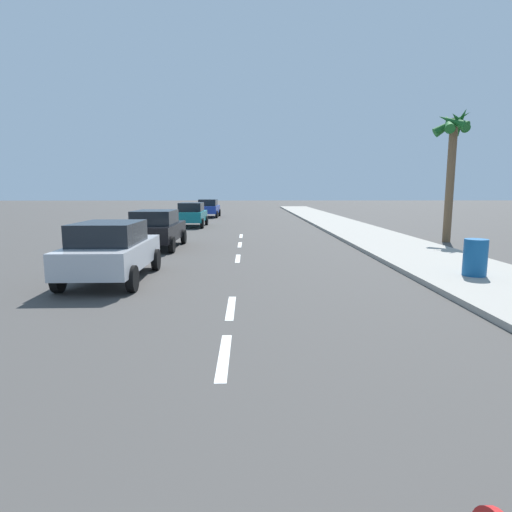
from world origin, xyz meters
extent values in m
plane|color=#423F3D|center=(0.00, 20.00, 0.00)|extent=(160.00, 160.00, 0.00)
cube|color=#9E998E|center=(6.61, 22.00, 0.07)|extent=(3.60, 80.00, 0.14)
cube|color=white|center=(0.00, 8.29, 0.00)|extent=(0.16, 1.80, 0.01)
cube|color=white|center=(0.00, 10.90, 0.00)|extent=(0.16, 1.80, 0.01)
cube|color=white|center=(0.00, 17.29, 0.00)|extent=(0.16, 1.80, 0.01)
cube|color=white|center=(0.00, 21.12, 0.00)|extent=(0.16, 1.80, 0.01)
cube|color=white|center=(0.00, 24.73, 0.00)|extent=(0.16, 1.80, 0.01)
cube|color=#B7BABF|center=(-3.26, 13.71, 0.69)|extent=(1.78, 4.15, 0.64)
cube|color=black|center=(-3.26, 13.51, 1.29)|extent=(1.55, 2.16, 0.56)
cylinder|color=black|center=(-4.15, 15.11, 0.32)|extent=(0.19, 0.64, 0.64)
cylinder|color=black|center=(-2.41, 15.13, 0.32)|extent=(0.19, 0.64, 0.64)
cylinder|color=black|center=(-4.11, 12.30, 0.32)|extent=(0.19, 0.64, 0.64)
cylinder|color=black|center=(-2.38, 12.32, 0.32)|extent=(0.19, 0.64, 0.64)
cube|color=black|center=(-3.42, 20.14, 0.69)|extent=(1.80, 4.21, 0.64)
cube|color=black|center=(-3.42, 19.93, 1.29)|extent=(1.57, 2.20, 0.56)
cylinder|color=black|center=(-4.29, 21.58, 0.32)|extent=(0.19, 0.64, 0.64)
cylinder|color=black|center=(-2.53, 21.56, 0.32)|extent=(0.19, 0.64, 0.64)
cylinder|color=black|center=(-4.32, 18.72, 0.32)|extent=(0.19, 0.64, 0.64)
cylinder|color=black|center=(-2.56, 18.71, 0.32)|extent=(0.19, 0.64, 0.64)
cube|color=#14727A|center=(-3.31, 30.61, 0.69)|extent=(1.67, 3.89, 0.64)
cube|color=black|center=(-3.31, 30.42, 1.29)|extent=(1.45, 2.03, 0.56)
cylinder|color=black|center=(-4.10, 31.94, 0.32)|extent=(0.19, 0.64, 0.64)
cylinder|color=black|center=(-2.48, 31.92, 0.32)|extent=(0.19, 0.64, 0.64)
cylinder|color=black|center=(-4.13, 29.30, 0.32)|extent=(0.19, 0.64, 0.64)
cylinder|color=black|center=(-2.51, 29.29, 0.32)|extent=(0.19, 0.64, 0.64)
cube|color=#1E389E|center=(-3.12, 40.59, 0.69)|extent=(1.78, 4.06, 0.64)
cube|color=black|center=(-3.12, 40.39, 1.29)|extent=(1.53, 2.13, 0.56)
cylinder|color=black|center=(-3.93, 41.98, 0.32)|extent=(0.19, 0.64, 0.64)
cylinder|color=black|center=(-2.24, 41.94, 0.32)|extent=(0.19, 0.64, 0.64)
cylinder|color=black|center=(-3.99, 39.24, 0.32)|extent=(0.19, 0.64, 0.64)
cylinder|color=black|center=(-2.30, 39.21, 0.32)|extent=(0.19, 0.64, 0.64)
cylinder|color=brown|center=(9.58, 22.00, 2.77)|extent=(0.36, 0.36, 5.55)
cone|color=#195B23|center=(9.83, 21.98, 5.40)|extent=(0.56, 1.47, 1.30)
cone|color=#195B23|center=(9.62, 22.25, 5.40)|extent=(1.72, 0.69, 1.29)
cone|color=#195B23|center=(9.36, 22.11, 5.40)|extent=(0.96, 1.59, 1.30)
cone|color=#195B23|center=(9.41, 21.82, 5.40)|extent=(1.30, 1.40, 1.14)
cone|color=#195B23|center=(9.70, 21.78, 5.40)|extent=(1.48, 1.22, 1.01)
cylinder|color=#14518C|center=(6.37, 13.43, 0.63)|extent=(0.60, 0.60, 0.98)
camera|label=1|loc=(0.35, 2.32, 2.40)|focal=30.18mm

